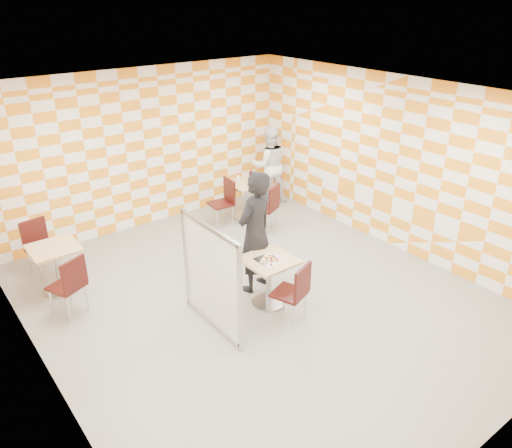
# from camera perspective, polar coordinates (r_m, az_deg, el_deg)

# --- Properties ---
(room_shell) EXTENTS (7.00, 7.00, 7.00)m
(room_shell) POSITION_cam_1_polar(r_m,az_deg,el_deg) (7.29, -2.27, 3.20)
(room_shell) COLOR gray
(room_shell) RESTS_ON ground
(main_table) EXTENTS (0.70, 0.70, 0.75)m
(main_table) POSITION_cam_1_polar(r_m,az_deg,el_deg) (7.24, 1.49, -5.69)
(main_table) COLOR tan
(main_table) RESTS_ON ground
(second_table) EXTENTS (0.70, 0.70, 0.75)m
(second_table) POSITION_cam_1_polar(r_m,az_deg,el_deg) (10.03, -1.12, 3.46)
(second_table) COLOR tan
(second_table) RESTS_ON ground
(empty_table) EXTENTS (0.70, 0.70, 0.75)m
(empty_table) POSITION_cam_1_polar(r_m,az_deg,el_deg) (8.14, -21.87, -3.96)
(empty_table) COLOR tan
(empty_table) RESTS_ON ground
(chair_main_front) EXTENTS (0.54, 0.55, 0.92)m
(chair_main_front) POSITION_cam_1_polar(r_m,az_deg,el_deg) (6.84, 4.51, -7.47)
(chair_main_front) COLOR #340D0A
(chair_main_front) RESTS_ON ground
(chair_second_front) EXTENTS (0.56, 0.57, 0.92)m
(chair_second_front) POSITION_cam_1_polar(r_m,az_deg,el_deg) (9.45, 1.51, 2.26)
(chair_second_front) COLOR #340D0A
(chair_second_front) RESTS_ON ground
(chair_second_side) EXTENTS (0.48, 0.47, 0.92)m
(chair_second_side) POSITION_cam_1_polar(r_m,az_deg,el_deg) (9.73, -3.59, 2.93)
(chair_second_side) COLOR #340D0A
(chair_second_side) RESTS_ON ground
(chair_empty_near) EXTENTS (0.56, 0.56, 0.92)m
(chair_empty_near) POSITION_cam_1_polar(r_m,az_deg,el_deg) (7.45, -20.46, -6.23)
(chair_empty_near) COLOR #340D0A
(chair_empty_near) RESTS_ON ground
(chair_empty_far) EXTENTS (0.49, 0.50, 0.92)m
(chair_empty_far) POSITION_cam_1_polar(r_m,az_deg,el_deg) (8.73, -23.58, -2.01)
(chair_empty_far) COLOR #340D0A
(chair_empty_far) RESTS_ON ground
(partition) EXTENTS (0.08, 1.38, 1.55)m
(partition) POSITION_cam_1_polar(r_m,az_deg,el_deg) (6.64, -5.14, -6.09)
(partition) COLOR white
(partition) RESTS_ON ground
(man_dark) EXTENTS (0.79, 0.62, 1.91)m
(man_dark) POSITION_cam_1_polar(r_m,az_deg,el_deg) (7.42, -0.09, -0.97)
(man_dark) COLOR black
(man_dark) RESTS_ON ground
(man_white) EXTENTS (0.99, 0.91, 1.66)m
(man_white) POSITION_cam_1_polar(r_m,az_deg,el_deg) (10.74, 1.53, 6.78)
(man_white) COLOR white
(man_white) RESTS_ON ground
(pizza_on_foil) EXTENTS (0.40, 0.40, 0.04)m
(pizza_on_foil) POSITION_cam_1_polar(r_m,az_deg,el_deg) (7.10, 1.59, -3.95)
(pizza_on_foil) COLOR silver
(pizza_on_foil) RESTS_ON main_table
(sport_bottle) EXTENTS (0.06, 0.06, 0.20)m
(sport_bottle) POSITION_cam_1_polar(r_m,az_deg,el_deg) (9.92, -2.09, 5.24)
(sport_bottle) COLOR white
(sport_bottle) RESTS_ON second_table
(soda_bottle) EXTENTS (0.07, 0.07, 0.23)m
(soda_bottle) POSITION_cam_1_polar(r_m,az_deg,el_deg) (10.02, -0.58, 5.53)
(soda_bottle) COLOR black
(soda_bottle) RESTS_ON second_table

